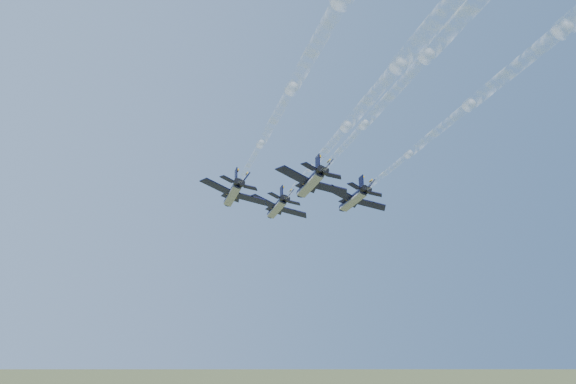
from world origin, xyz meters
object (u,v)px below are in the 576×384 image
jet_left (233,194)px  jet_lead (277,208)px  jet_slot (310,183)px  jet_right (353,199)px

jet_left → jet_lead: bearing=50.7°
jet_lead → jet_left: same height
jet_left → jet_slot: bearing=-47.7°
jet_right → jet_lead: bearing=134.4°
jet_right → jet_slot: 17.18m
jet_slot → jet_right: bearing=48.2°
jet_lead → jet_slot: (-7.27, -23.69, 0.00)m
jet_lead → jet_left: size_ratio=1.00×
jet_lead → jet_slot: bearing=-89.3°
jet_right → jet_slot: size_ratio=1.00×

